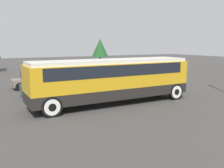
{
  "coord_description": "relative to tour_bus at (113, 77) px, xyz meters",
  "views": [
    {
      "loc": [
        -7.93,
        -14.29,
        3.99
      ],
      "look_at": [
        0.0,
        0.0,
        1.33
      ],
      "focal_mm": 40.0,
      "sensor_mm": 36.0,
      "label": 1
    }
  ],
  "objects": [
    {
      "name": "parked_car_near",
      "position": [
        -3.17,
        8.68,
        -1.09
      ],
      "size": [
        4.26,
        1.87,
        1.45
      ],
      "color": "#7A6B5B",
      "rests_on": "ground_plane"
    },
    {
      "name": "tour_bus",
      "position": [
        0.0,
        0.0,
        0.0
      ],
      "size": [
        11.02,
        2.61,
        2.96
      ],
      "color": "black",
      "rests_on": "ground_plane"
    },
    {
      "name": "ground_plane",
      "position": [
        -0.1,
        -0.0,
        -1.8
      ],
      "size": [
        120.0,
        120.0,
        0.0
      ],
      "primitive_type": "plane",
      "color": "#423F3D"
    },
    {
      "name": "tree_center",
      "position": [
        11.48,
        25.17,
        1.45
      ],
      "size": [
        2.86,
        2.86,
        4.83
      ],
      "color": "brown",
      "rests_on": "ground_plane"
    },
    {
      "name": "parked_car_mid",
      "position": [
        -2.88,
        4.68,
        -1.08
      ],
      "size": [
        4.56,
        1.89,
        1.47
      ],
      "color": "#2D5638",
      "rests_on": "ground_plane"
    }
  ]
}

